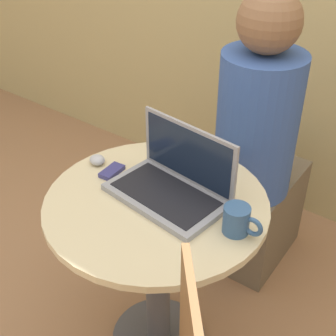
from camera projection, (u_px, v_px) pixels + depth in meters
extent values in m
cylinder|color=#4C4C51|center=(159.00, 336.00, 1.88)|extent=(0.37, 0.37, 0.02)
cylinder|color=#4C4C51|center=(158.00, 278.00, 1.69)|extent=(0.09, 0.09, 0.66)
cylinder|color=beige|center=(156.00, 203.00, 1.49)|extent=(0.72, 0.72, 0.02)
cube|color=gray|center=(165.00, 196.00, 1.49)|extent=(0.40, 0.26, 0.02)
cube|color=black|center=(165.00, 194.00, 1.48)|extent=(0.35, 0.21, 0.00)
cube|color=gray|center=(188.00, 153.00, 1.49)|extent=(0.37, 0.06, 0.20)
cube|color=#141E33|center=(187.00, 154.00, 1.48)|extent=(0.34, 0.04, 0.18)
cube|color=navy|center=(112.00, 171.00, 1.61)|extent=(0.05, 0.09, 0.02)
ellipsoid|color=#B2B2B7|center=(97.00, 160.00, 1.65)|extent=(0.06, 0.05, 0.03)
cylinder|color=#335684|center=(236.00, 220.00, 1.34)|extent=(0.08, 0.08, 0.09)
torus|color=#335684|center=(253.00, 227.00, 1.32)|extent=(0.06, 0.01, 0.06)
cube|color=brown|center=(256.00, 214.00, 2.17)|extent=(0.31, 0.45, 0.46)
cylinder|color=#38569E|center=(257.00, 126.00, 1.80)|extent=(0.32, 0.32, 0.58)
sphere|color=brown|center=(270.00, 21.00, 1.58)|extent=(0.23, 0.23, 0.23)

